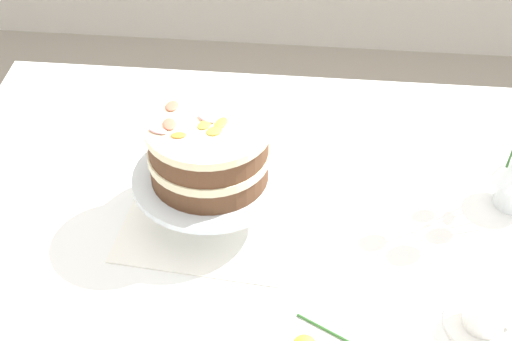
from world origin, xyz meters
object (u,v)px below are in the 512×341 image
Objects in this scene: cake_stand at (210,183)px; layer_cake at (209,150)px; dining_table at (284,261)px; teacup at (485,316)px.

layer_cake reaches higher than cake_stand.
teacup is (0.35, -0.20, 0.12)m from dining_table.
cake_stand reaches higher than teacup.
teacup is at bearing -24.57° from layer_cake.
dining_table is at bearing 149.75° from teacup.
dining_table is at bearing -8.68° from layer_cake.
teacup is (0.49, -0.22, -0.06)m from cake_stand.
layer_cake is at bearing -171.43° from cake_stand.
layer_cake reaches higher than dining_table.
dining_table is 10.78× the size of teacup.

